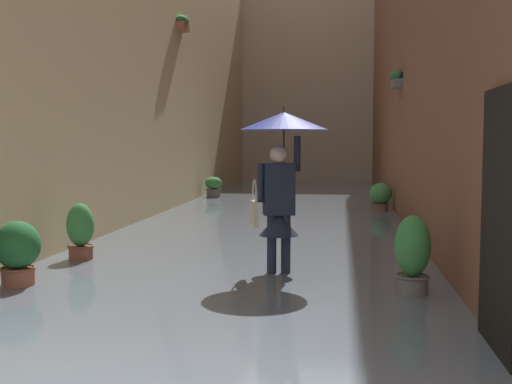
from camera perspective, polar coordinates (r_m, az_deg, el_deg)
The scene contains 9 objects.
ground_plane at distance 14.77m, azimuth 1.98°, elevation -2.36°, with size 60.50×60.50×0.00m, color slate.
flood_water at distance 14.77m, azimuth 1.98°, elevation -2.13°, with size 6.20×30.20×0.12m, color slate.
building_facade_far at distance 27.73m, azimuth 4.68°, elevation 9.29°, with size 9.00×1.80×8.15m, color tan.
person_wading at distance 7.97m, azimuth 2.28°, elevation 3.16°, with size 1.10×1.10×2.21m.
potted_plant_far_right at distance 7.87m, azimuth -20.48°, elevation -5.15°, with size 0.53×0.53×0.86m.
potted_plant_near_left at distance 7.16m, azimuth 13.77°, elevation -5.78°, with size 0.39×0.39×0.98m.
potted_plant_mid_right at distance 19.07m, azimuth -3.81°, elevation 0.38°, with size 0.51×0.51×0.72m.
potted_plant_far_left at distance 15.68m, azimuth 11.05°, elevation -0.42°, with size 0.53×0.53×0.78m.
potted_plant_near_right at distance 9.32m, azimuth -15.37°, elevation -3.66°, with size 0.38×0.38×0.91m.
Camera 1 is at (-1.44, 2.49, 1.78)m, focal length 44.89 mm.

